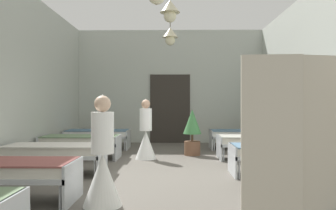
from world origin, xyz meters
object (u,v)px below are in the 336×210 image
at_px(bed_left_row_3, 81,141).
at_px(nurse_mid_aisle, 103,166).
at_px(bed_left_row_2, 54,152).
at_px(bed_right_row_3, 257,141).
at_px(potted_plant, 192,130).
at_px(privacy_screen, 331,176).
at_px(bed_left_row_4, 98,134).
at_px(bed_right_row_1, 325,172).
at_px(bed_right_row_2, 281,152).
at_px(nurse_near_aisle, 146,138).
at_px(bed_left_row_1, 6,171).
at_px(bed_right_row_4, 242,135).

relative_size(bed_left_row_3, nurse_mid_aisle, 1.28).
bearing_deg(bed_left_row_2, nurse_mid_aisle, -55.18).
relative_size(bed_right_row_3, potted_plant, 1.56).
distance_m(bed_left_row_3, privacy_screen, 6.75).
bearing_deg(bed_left_row_4, bed_left_row_3, -90.00).
xyz_separation_m(bed_left_row_3, bed_right_row_3, (4.36, 0.00, 0.00)).
relative_size(bed_right_row_1, nurse_mid_aisle, 1.28).
distance_m(bed_right_row_2, nurse_near_aisle, 3.28).
bearing_deg(privacy_screen, bed_right_row_2, 64.02).
relative_size(bed_left_row_2, bed_left_row_3, 1.00).
relative_size(bed_left_row_1, nurse_mid_aisle, 1.28).
bearing_deg(nurse_mid_aisle, bed_left_row_1, 87.41).
bearing_deg(bed_right_row_1, bed_right_row_2, 90.00).
bearing_deg(bed_right_row_3, nurse_mid_aisle, -128.43).
bearing_deg(nurse_near_aisle, bed_left_row_3, -157.76).
relative_size(bed_right_row_4, potted_plant, 1.56).
xyz_separation_m(bed_left_row_1, bed_right_row_3, (4.36, 3.65, 0.00)).
relative_size(bed_left_row_4, potted_plant, 1.56).
bearing_deg(nurse_near_aisle, bed_right_row_4, 56.84).
distance_m(bed_left_row_2, bed_left_row_3, 1.82).
distance_m(bed_left_row_3, bed_right_row_3, 4.36).
bearing_deg(bed_left_row_1, nurse_mid_aisle, -5.70).
relative_size(bed_left_row_1, bed_left_row_3, 1.00).
relative_size(bed_left_row_1, bed_right_row_1, 1.00).
bearing_deg(nurse_mid_aisle, bed_right_row_3, -35.32).
xyz_separation_m(bed_left_row_2, bed_left_row_3, (0.00, 1.82, 0.00)).
height_order(bed_right_row_3, bed_left_row_4, same).
relative_size(bed_right_row_4, privacy_screen, 1.12).
xyz_separation_m(bed_left_row_2, nurse_near_aisle, (1.62, 1.80, 0.09)).
relative_size(bed_right_row_2, nurse_mid_aisle, 1.28).
height_order(bed_left_row_2, bed_right_row_4, same).
xyz_separation_m(bed_left_row_1, nurse_near_aisle, (1.62, 3.63, 0.09)).
xyz_separation_m(nurse_near_aisle, nurse_mid_aisle, (-0.26, -3.76, 0.00)).
distance_m(bed_left_row_1, nurse_mid_aisle, 1.37).
relative_size(bed_left_row_1, nurse_near_aisle, 1.28).
bearing_deg(bed_left_row_1, potted_plant, 56.58).
distance_m(nurse_near_aisle, nurse_mid_aisle, 3.77).
relative_size(bed_right_row_1, bed_left_row_2, 1.00).
bearing_deg(bed_right_row_3, bed_right_row_1, -90.00).
height_order(bed_left_row_1, bed_left_row_2, same).
bearing_deg(bed_left_row_3, bed_right_row_1, -39.88).
xyz_separation_m(bed_right_row_4, potted_plant, (-1.56, -1.22, 0.24)).
distance_m(bed_right_row_3, nurse_mid_aisle, 4.83).
distance_m(bed_right_row_4, privacy_screen, 7.70).
relative_size(bed_left_row_1, bed_left_row_4, 1.00).
bearing_deg(bed_right_row_1, bed_left_row_2, 157.33).
bearing_deg(potted_plant, nurse_mid_aisle, -108.20).
bearing_deg(potted_plant, bed_right_row_1, -69.85).
bearing_deg(potted_plant, bed_left_row_4, 156.51).
bearing_deg(bed_right_row_4, privacy_screen, -97.10).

